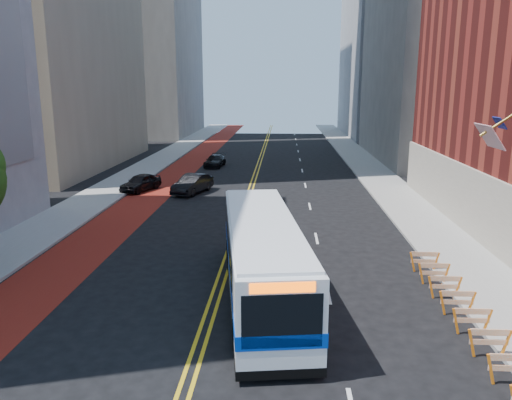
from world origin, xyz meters
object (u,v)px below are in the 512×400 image
Objects in this scene: transit_bus at (262,257)px; car_a at (141,182)px; car_b at (192,184)px; car_c at (215,161)px.

car_a is (-11.27, 21.38, -1.07)m from transit_bus.
transit_bus is at bearing -54.24° from car_b.
car_b is 13.97m from car_c.
car_a is at bearing 110.05° from transit_bus.
car_a reaches higher than car_c.
car_b is (4.57, -0.70, 0.05)m from car_a.
car_a is 4.63m from car_b.
car_c is at bearing 91.72° from car_a.
transit_bus is 2.89× the size of car_c.
transit_bus is 2.71× the size of car_b.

